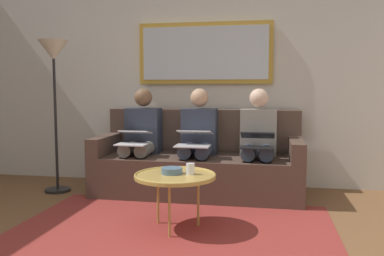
% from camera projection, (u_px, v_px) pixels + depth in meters
% --- Properties ---
extents(wall_rear, '(6.00, 0.12, 2.60)m').
position_uv_depth(wall_rear, '(206.00, 75.00, 4.89)').
color(wall_rear, beige).
rests_on(wall_rear, ground_plane).
extents(area_rug, '(2.60, 1.80, 0.01)m').
position_uv_depth(area_rug, '(173.00, 230.00, 3.30)').
color(area_rug, maroon).
rests_on(area_rug, ground_plane).
extents(couch, '(2.20, 0.90, 0.90)m').
position_uv_depth(couch, '(199.00, 164.00, 4.51)').
color(couch, '#4C382D').
rests_on(couch, ground_plane).
extents(framed_mirror, '(1.57, 0.05, 0.71)m').
position_uv_depth(framed_mirror, '(205.00, 53.00, 4.77)').
color(framed_mirror, '#B7892D').
extents(coffee_table, '(0.66, 0.66, 0.46)m').
position_uv_depth(coffee_table, '(175.00, 176.00, 3.31)').
color(coffee_table, tan).
rests_on(coffee_table, ground_plane).
extents(cup, '(0.07, 0.07, 0.09)m').
position_uv_depth(cup, '(190.00, 169.00, 3.31)').
color(cup, silver).
rests_on(cup, coffee_table).
extents(bowl, '(0.17, 0.17, 0.05)m').
position_uv_depth(bowl, '(172.00, 171.00, 3.34)').
color(bowl, slate).
rests_on(bowl, coffee_table).
extents(person_left, '(0.38, 0.58, 1.14)m').
position_uv_depth(person_left, '(258.00, 139.00, 4.30)').
color(person_left, gray).
rests_on(person_left, couch).
extents(laptop_black, '(0.33, 0.35, 0.15)m').
position_uv_depth(laptop_black, '(257.00, 141.00, 4.06)').
color(laptop_black, black).
extents(person_middle, '(0.38, 0.58, 1.14)m').
position_uv_depth(person_middle, '(198.00, 138.00, 4.42)').
color(person_middle, '#2D3342').
rests_on(person_middle, couch).
extents(laptop_silver, '(0.35, 0.38, 0.16)m').
position_uv_depth(laptop_silver, '(194.00, 138.00, 4.18)').
color(laptop_silver, silver).
extents(person_right, '(0.38, 0.58, 1.14)m').
position_uv_depth(person_right, '(141.00, 137.00, 4.53)').
color(person_right, '#2D3342').
rests_on(person_right, couch).
extents(laptop_white, '(0.32, 0.35, 0.15)m').
position_uv_depth(laptop_white, '(134.00, 137.00, 4.29)').
color(laptop_white, white).
extents(standing_lamp, '(0.32, 0.32, 1.66)m').
position_uv_depth(standing_lamp, '(54.00, 67.00, 4.43)').
color(standing_lamp, black).
rests_on(standing_lamp, ground_plane).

